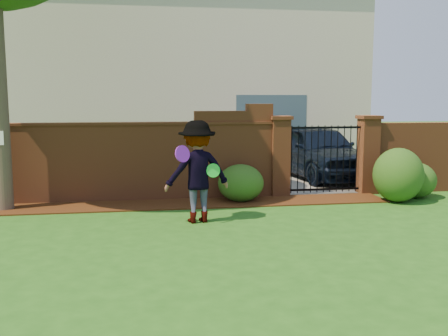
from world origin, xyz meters
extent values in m
cube|color=#215415|center=(0.00, 0.00, -0.01)|extent=(80.00, 80.00, 0.01)
cube|color=#331909|center=(-0.95, 3.34, 0.01)|extent=(11.10, 1.08, 0.03)
cube|color=brown|center=(-2.15, 4.00, 0.85)|extent=(8.70, 0.25, 1.70)
cube|color=brown|center=(1.30, 4.00, 1.85)|extent=(1.80, 0.25, 0.30)
cube|color=brown|center=(1.90, 4.00, 2.08)|extent=(0.60, 0.25, 0.16)
cube|color=brown|center=(-2.15, 4.00, 1.73)|extent=(8.70, 0.31, 0.06)
cube|color=brown|center=(6.60, 4.00, 0.85)|extent=(4.00, 0.25, 1.70)
cube|color=brown|center=(2.40, 4.00, 0.90)|extent=(0.42, 0.42, 1.80)
cube|color=brown|center=(2.40, 4.00, 1.84)|extent=(0.50, 0.50, 0.08)
cube|color=brown|center=(4.60, 4.00, 0.90)|extent=(0.42, 0.42, 1.80)
cube|color=brown|center=(4.60, 4.00, 1.84)|extent=(0.50, 0.50, 0.08)
cylinder|color=black|center=(2.69, 4.00, 0.85)|extent=(0.02, 0.02, 1.60)
cylinder|color=black|center=(2.85, 4.00, 0.85)|extent=(0.02, 0.02, 1.60)
cylinder|color=black|center=(3.01, 4.00, 0.85)|extent=(0.02, 0.02, 1.60)
cylinder|color=black|center=(3.18, 4.00, 0.85)|extent=(0.02, 0.02, 1.60)
cylinder|color=black|center=(3.34, 4.00, 0.85)|extent=(0.02, 0.02, 1.60)
cylinder|color=black|center=(3.50, 4.00, 0.85)|extent=(0.02, 0.02, 1.60)
cylinder|color=black|center=(3.66, 4.00, 0.85)|extent=(0.02, 0.02, 1.60)
cylinder|color=black|center=(3.82, 4.00, 0.85)|extent=(0.02, 0.02, 1.60)
cylinder|color=black|center=(3.99, 4.00, 0.85)|extent=(0.02, 0.02, 1.60)
cylinder|color=black|center=(4.15, 4.00, 0.85)|extent=(0.02, 0.02, 1.60)
cylinder|color=black|center=(4.31, 4.00, 0.85)|extent=(0.02, 0.02, 1.60)
cube|color=black|center=(3.50, 4.00, 0.12)|extent=(1.78, 0.03, 0.05)
cube|color=black|center=(3.50, 4.00, 1.60)|extent=(1.78, 0.03, 0.05)
cube|color=slate|center=(3.50, 8.00, 0.01)|extent=(3.20, 8.00, 0.01)
cube|color=beige|center=(1.00, 12.00, 3.00)|extent=(12.00, 6.00, 6.00)
cube|color=#384C5B|center=(3.50, 9.05, 1.20)|extent=(2.40, 0.12, 2.40)
imported|color=black|center=(4.28, 6.31, 0.77)|extent=(2.40, 4.73, 1.54)
ellipsoid|color=#1A4615|center=(1.37, 3.46, 0.42)|extent=(1.02, 1.02, 0.84)
ellipsoid|color=#1A4615|center=(4.80, 2.86, 0.60)|extent=(1.10, 1.10, 1.21)
ellipsoid|color=#1A4615|center=(5.44, 3.24, 0.41)|extent=(0.92, 0.92, 0.82)
imported|color=gray|center=(0.22, 1.73, 0.94)|extent=(1.32, 0.89, 1.89)
cylinder|color=purple|center=(-0.09, 1.37, 1.32)|extent=(0.30, 0.24, 0.30)
cylinder|color=green|center=(0.49, 1.61, 0.98)|extent=(0.26, 0.08, 0.26)
camera|label=1|loc=(-0.79, -7.44, 2.28)|focal=40.70mm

